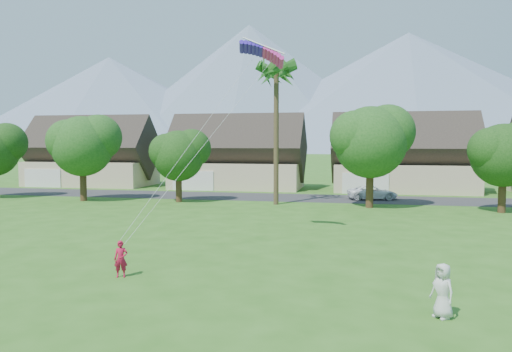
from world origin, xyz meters
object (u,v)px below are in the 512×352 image
(watcher, at_px, (443,291))
(parafoil_kite, at_px, (263,51))
(parked_car, at_px, (373,193))
(kite_flyer, at_px, (121,259))

(watcher, relative_size, parafoil_kite, 0.65)
(parked_car, distance_m, parafoil_kite, 23.88)
(kite_flyer, xyz_separation_m, parafoil_kite, (4.12, 9.30, 9.82))
(parafoil_kite, bearing_deg, watcher, -58.40)
(parafoil_kite, bearing_deg, parked_car, 69.25)
(kite_flyer, relative_size, watcher, 0.87)
(kite_flyer, bearing_deg, parked_car, 52.04)
(kite_flyer, height_order, watcher, watcher)
(watcher, distance_m, parafoil_kite, 17.11)
(parked_car, xyz_separation_m, parafoil_kite, (-6.70, -20.67, 9.92))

